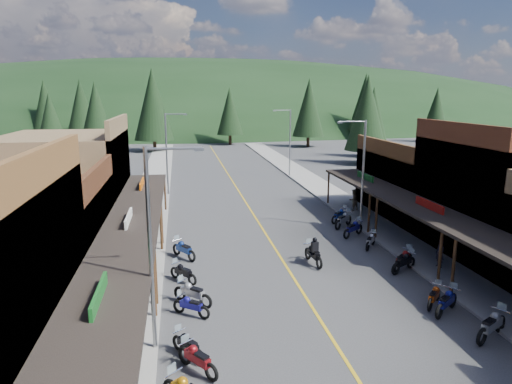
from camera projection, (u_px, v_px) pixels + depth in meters
name	position (u px, v px, depth m)	size (l,w,h in m)	color
ground	(294.00, 278.00, 24.81)	(220.00, 220.00, 0.00)	#38383A
centerline	(243.00, 197.00, 44.07)	(0.15, 90.00, 0.01)	gold
sidewalk_west	(151.00, 200.00, 42.64)	(3.40, 94.00, 0.15)	gray
sidewalk_east	(329.00, 193.00, 45.48)	(3.40, 94.00, 0.15)	gray
shop_west_2	(29.00, 237.00, 23.66)	(10.90, 9.00, 6.20)	#3F2111
shop_west_3	(69.00, 183.00, 32.69)	(10.90, 10.20, 8.20)	brown
shop_east_2	(506.00, 199.00, 27.95)	(10.90, 9.00, 8.20)	#562B19
shop_east_3	(423.00, 184.00, 37.41)	(10.90, 10.20, 6.20)	#4C2D16
streetlight_0	(154.00, 241.00, 16.94)	(2.16, 0.18, 8.00)	gray
streetlight_1	(168.00, 150.00, 43.92)	(2.16, 0.18, 8.00)	gray
streetlight_2	(361.00, 170.00, 32.70)	(2.16, 0.18, 8.00)	gray
streetlight_3	(289.00, 140.00, 53.90)	(2.16, 0.18, 8.00)	gray
ridge_hill	(196.00, 123.00, 154.87)	(310.00, 140.00, 60.00)	black
pine_1	(81.00, 107.00, 86.78)	(5.88, 5.88, 12.50)	black
pine_2	(153.00, 104.00, 77.35)	(6.72, 6.72, 14.00)	black
pine_3	(230.00, 111.00, 87.67)	(5.04, 5.04, 11.00)	black
pine_4	(309.00, 108.00, 84.02)	(5.88, 5.88, 12.50)	black
pine_5	(365.00, 102.00, 98.04)	(6.72, 6.72, 14.00)	black
pine_6	(436.00, 110.00, 92.62)	(5.04, 5.04, 11.00)	black
pine_7	(45.00, 106.00, 91.25)	(5.88, 5.88, 12.50)	black
pine_8	(51.00, 124.00, 58.47)	(4.48, 4.48, 10.00)	black
pine_9	(373.00, 116.00, 70.73)	(4.93, 4.93, 10.80)	black
pine_10	(96.00, 114.00, 68.59)	(5.38, 5.38, 11.60)	black
pine_11	(367.00, 113.00, 63.16)	(5.82, 5.82, 12.40)	black
bike_west_4	(197.00, 358.00, 16.29)	(0.69, 2.08, 1.19)	maroon
bike_west_5	(188.00, 344.00, 17.26)	(0.63, 1.89, 1.08)	black
bike_west_6	(191.00, 305.00, 20.46)	(0.64, 1.91, 1.09)	navy
bike_west_7	(192.00, 292.00, 21.55)	(0.74, 2.23, 1.28)	#96959A
bike_west_8	(183.00, 272.00, 24.18)	(0.66, 1.99, 1.14)	black
bike_west_9	(184.00, 249.00, 27.60)	(0.74, 2.22, 1.27)	navy
bike_east_4	(492.00, 324.00, 18.52)	(0.77, 2.31, 1.32)	gray
bike_east_5	(447.00, 301.00, 20.70)	(0.72, 2.17, 1.24)	navy
bike_east_6	(434.00, 295.00, 21.45)	(0.63, 1.89, 1.08)	#A53B0B
bike_east_7	(404.00, 262.00, 25.56)	(0.71, 2.12, 1.21)	black
bike_east_8	(403.00, 259.00, 25.94)	(0.73, 2.20, 1.26)	maroon
bike_east_9	(371.00, 240.00, 29.49)	(0.64, 1.91, 1.09)	#AFB0B5
bike_east_10	(353.00, 228.00, 31.85)	(0.75, 2.24, 1.28)	navy
bike_east_11	(343.00, 219.00, 34.03)	(0.77, 2.32, 1.33)	gray
bike_east_12	(340.00, 215.00, 35.41)	(0.71, 2.13, 1.22)	navy
rider_on_bike	(314.00, 253.00, 26.67)	(1.04, 2.35, 1.73)	black
pedestrian_east_a	(440.00, 254.00, 25.81)	(0.59, 0.39, 1.61)	black
pedestrian_east_b	(353.00, 200.00, 38.31)	(0.89, 0.51, 1.83)	brown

